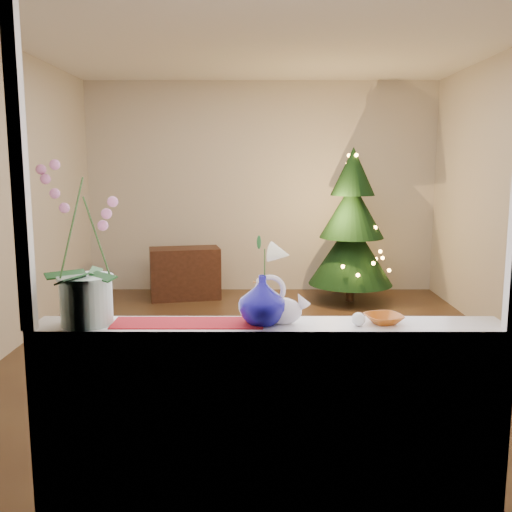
{
  "coord_description": "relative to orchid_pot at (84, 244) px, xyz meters",
  "views": [
    {
      "loc": [
        -0.06,
        -4.94,
        1.65
      ],
      "look_at": [
        -0.06,
        -1.4,
        1.08
      ],
      "focal_mm": 40.0,
      "sensor_mm": 36.0,
      "label": 1
    }
  ],
  "objects": [
    {
      "name": "blue_vase",
      "position": [
        0.81,
        0.0,
        -0.24
      ],
      "size": [
        0.33,
        0.33,
        0.26
      ],
      "primitive_type": "imported",
      "rotation": [
        0.0,
        0.0,
        -0.43
      ],
      "color": "#0B0768",
      "rests_on": "windowsill"
    },
    {
      "name": "ceiling",
      "position": [
        0.85,
        2.38,
        1.4
      ],
      "size": [
        5.0,
        5.0,
        0.0
      ],
      "primitive_type": "plane",
      "color": "white",
      "rests_on": "wall_back"
    },
    {
      "name": "amber_dish",
      "position": [
        1.38,
        0.02,
        -0.36
      ],
      "size": [
        0.18,
        0.18,
        0.04
      ],
      "primitive_type": "imported",
      "rotation": [
        0.0,
        0.0,
        0.29
      ],
      "color": "#A94E12",
      "rests_on": "windowsill"
    },
    {
      "name": "window_frame",
      "position": [
        0.85,
        -0.09,
        0.4
      ],
      "size": [
        2.22,
        0.06,
        1.6
      ],
      "primitive_type": null,
      "color": "white",
      "rests_on": "windowsill"
    },
    {
      "name": "orchid_pot",
      "position": [
        0.0,
        0.0,
        0.0
      ],
      "size": [
        0.31,
        0.31,
        0.75
      ],
      "primitive_type": null,
      "rotation": [
        0.0,
        0.0,
        0.25
      ],
      "color": "white",
      "rests_on": "windowsill"
    },
    {
      "name": "wall_left",
      "position": [
        -1.4,
        2.38,
        0.05
      ],
      "size": [
        0.1,
        5.0,
        2.7
      ],
      "primitive_type": "cube",
      "color": "beige",
      "rests_on": "ground"
    },
    {
      "name": "ground",
      "position": [
        0.85,
        2.38,
        -1.3
      ],
      "size": [
        5.0,
        5.0,
        0.0
      ],
      "primitive_type": "plane",
      "color": "#392317",
      "rests_on": "ground"
    },
    {
      "name": "runner",
      "position": [
        0.47,
        0.01,
        -0.37
      ],
      "size": [
        0.7,
        0.2,
        0.01
      ],
      "primitive_type": "cube",
      "color": "maroon",
      "rests_on": "windowsill"
    },
    {
      "name": "swan",
      "position": [
        0.9,
        0.01,
        -0.27
      ],
      "size": [
        0.27,
        0.15,
        0.22
      ],
      "primitive_type": null,
      "rotation": [
        0.0,
        0.0,
        -0.11
      ],
      "color": "silver",
      "rests_on": "windowsill"
    },
    {
      "name": "paperweight",
      "position": [
        1.25,
        -0.03,
        -0.35
      ],
      "size": [
        0.07,
        0.07,
        0.06
      ],
      "primitive_type": "sphere",
      "rotation": [
        0.0,
        0.0,
        -0.19
      ],
      "color": "white",
      "rests_on": "windowsill"
    },
    {
      "name": "wall_back",
      "position": [
        0.85,
        4.88,
        0.05
      ],
      "size": [
        4.5,
        0.1,
        2.7
      ],
      "primitive_type": "cube",
      "color": "beige",
      "rests_on": "ground"
    },
    {
      "name": "wall_front",
      "position": [
        0.85,
        -0.12,
        0.05
      ],
      "size": [
        4.5,
        0.1,
        2.7
      ],
      "primitive_type": "cube",
      "color": "beige",
      "rests_on": "ground"
    },
    {
      "name": "window_apron",
      "position": [
        0.85,
        -0.08,
        -0.86
      ],
      "size": [
        2.2,
        0.08,
        0.88
      ],
      "primitive_type": "cube",
      "color": "white",
      "rests_on": "ground"
    },
    {
      "name": "lily",
      "position": [
        0.81,
        0.0,
        -0.01
      ],
      "size": [
        0.15,
        0.08,
        0.2
      ],
      "primitive_type": null,
      "color": "white",
      "rests_on": "blue_vase"
    },
    {
      "name": "side_table",
      "position": [
        -0.1,
        4.37,
        -0.98
      ],
      "size": [
        0.92,
        0.59,
        0.63
      ],
      "primitive_type": "cube",
      "rotation": [
        0.0,
        0.0,
        0.21
      ],
      "color": "black",
      "rests_on": "ground"
    },
    {
      "name": "xmas_tree",
      "position": [
        1.93,
        4.24,
        -0.37
      ],
      "size": [
        1.03,
        1.03,
        1.85
      ],
      "primitive_type": null,
      "rotation": [
        0.0,
        0.0,
        -0.02
      ],
      "color": "black",
      "rests_on": "ground"
    },
    {
      "name": "windowsill",
      "position": [
        0.85,
        0.01,
        -0.4
      ],
      "size": [
        2.2,
        0.26,
        0.04
      ],
      "primitive_type": "cube",
      "color": "white",
      "rests_on": "window_apron"
    }
  ]
}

